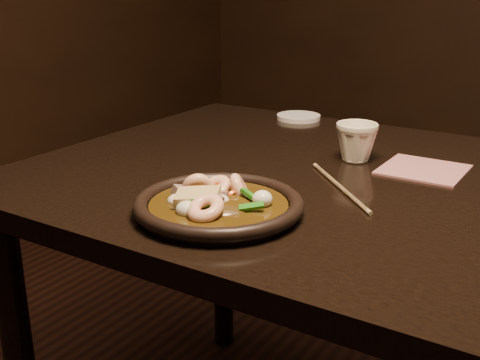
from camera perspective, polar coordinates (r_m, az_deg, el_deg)
The scene contains 7 objects.
table at distance 1.11m, azimuth 18.93°, elevation -5.23°, with size 1.60×0.90×0.75m.
plate at distance 0.95m, azimuth -2.04°, elevation -2.45°, with size 0.27×0.27×0.03m.
stirfry at distance 0.95m, azimuth -2.33°, elevation -2.05°, with size 0.18×0.17×0.06m.
saucer_left at distance 1.60m, azimuth 5.57°, elevation 5.97°, with size 0.11×0.11×0.01m, color silver.
tea_cup at distance 1.24m, azimuth 10.98°, elevation 3.67°, with size 0.08×0.08×0.08m, color #EDE5CD.
chopsticks at distance 1.08m, azimuth 9.43°, elevation -0.61°, with size 0.19×0.19×0.01m.
napkin at distance 1.22m, azimuth 17.00°, elevation 0.95°, with size 0.15×0.15×0.00m, color #A8676A.
Camera 1 is at (0.21, -1.01, 1.11)m, focal length 45.00 mm.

